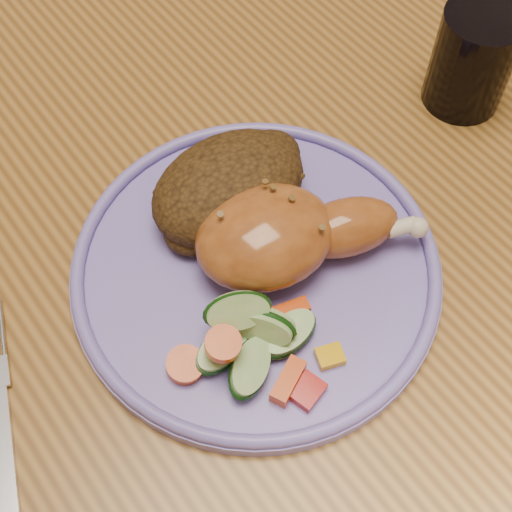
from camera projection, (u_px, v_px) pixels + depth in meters
name	position (u px, v px, depth m)	size (l,w,h in m)	color
ground	(247.00, 427.00, 1.23)	(4.00, 4.00, 0.00)	brown
dining_table	(239.00, 210.00, 0.66)	(0.90, 1.40, 0.75)	olive
plate	(256.00, 271.00, 0.53)	(0.27, 0.27, 0.01)	#7364BD
plate_rim	(256.00, 263.00, 0.52)	(0.27, 0.27, 0.01)	#7364BD
chicken_leg	(285.00, 235.00, 0.50)	(0.16, 0.12, 0.05)	#A35822
rice_pilaf	(231.00, 186.00, 0.53)	(0.13, 0.09, 0.05)	#3F280F
vegetable_pile	(252.00, 341.00, 0.47)	(0.11, 0.10, 0.05)	#A50A05
fork	(1.00, 435.00, 0.47)	(0.08, 0.16, 0.00)	silver
drinking_glass	(473.00, 59.00, 0.58)	(0.07, 0.07, 0.09)	black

